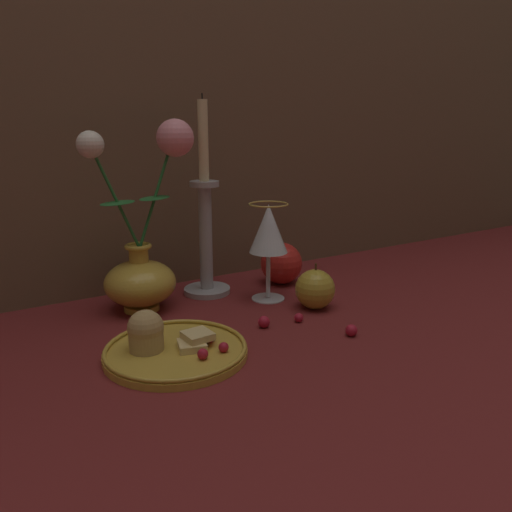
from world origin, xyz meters
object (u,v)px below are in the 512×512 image
Objects in this scene: apple_beside_vase at (315,289)px; vase at (143,254)px; wine_glass at (268,232)px; apple_near_glass at (281,263)px; plate_with_pastries at (170,346)px; candlestick at (205,232)px.

vase is at bearing 149.28° from apple_beside_vase.
wine_glass is at bearing -17.53° from vase.
apple_beside_vase is 0.15m from apple_near_glass.
vase is 3.94× the size of apple_beside_vase.
apple_near_glass is (0.32, 0.19, 0.03)m from plate_with_pastries.
vase is 0.21m from plate_with_pastries.
candlestick is (0.16, 0.22, 0.10)m from plate_with_pastries.
wine_glass is 1.85× the size of apple_near_glass.
candlestick is at bearing 10.80° from vase.
vase is 0.88× the size of candlestick.
candlestick is (-0.08, 0.09, -0.01)m from wine_glass.
plate_with_pastries is 2.44× the size of apple_beside_vase.
candlestick is at bearing 53.21° from plate_with_pastries.
wine_glass is at bearing 116.99° from apple_beside_vase.
apple_near_glass is (0.03, 0.15, 0.01)m from apple_beside_vase.
vase is at bearing 162.47° from wine_glass.
wine_glass is at bearing -138.69° from apple_near_glass.
vase is 0.29m from apple_near_glass.
apple_beside_vase is (0.12, -0.17, -0.08)m from candlestick.
plate_with_pastries is at bearing -148.84° from apple_near_glass.
plate_with_pastries is 0.37m from apple_near_glass.
candlestick is 4.47× the size of apple_beside_vase.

